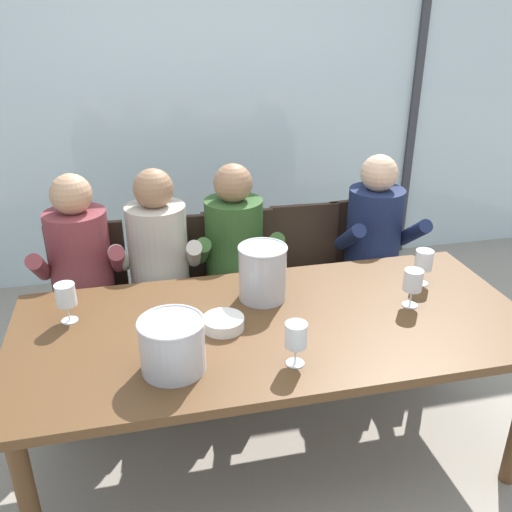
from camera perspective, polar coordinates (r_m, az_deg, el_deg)
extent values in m
plane|color=#9E9384|center=(3.57, -2.37, -8.64)|extent=(14.00, 14.00, 0.00)
cube|color=silver|center=(4.12, -5.65, 15.37)|extent=(7.39, 0.03, 2.60)
cube|color=#38383D|center=(4.61, 16.12, 15.58)|extent=(0.06, 0.06, 2.60)
cube|color=#568942|center=(7.47, -9.10, 15.47)|extent=(13.39, 2.40, 1.58)
cube|color=brown|center=(2.36, 1.92, -7.23)|extent=(2.19, 0.98, 0.04)
cylinder|color=brown|center=(2.29, -22.39, -22.76)|extent=(0.07, 0.07, 0.69)
cylinder|color=brown|center=(2.87, -20.33, -11.32)|extent=(0.07, 0.07, 0.69)
cylinder|color=brown|center=(3.22, 17.49, -6.73)|extent=(0.07, 0.07, 0.69)
cube|color=#332319|center=(3.14, -16.89, -5.44)|extent=(0.46, 0.46, 0.03)
cube|color=#332319|center=(3.21, -17.04, -0.23)|extent=(0.42, 0.06, 0.42)
cylinder|color=#332319|center=(3.13, -20.20, -10.99)|extent=(0.04, 0.04, 0.43)
cylinder|color=#332319|center=(3.08, -13.14, -10.66)|extent=(0.04, 0.04, 0.43)
cylinder|color=#332319|center=(3.44, -19.27, -7.34)|extent=(0.04, 0.04, 0.43)
cylinder|color=#332319|center=(3.39, -12.92, -6.97)|extent=(0.04, 0.04, 0.43)
cube|color=#332319|center=(3.12, -8.72, -4.70)|extent=(0.48, 0.48, 0.03)
cube|color=#332319|center=(3.20, -8.97, 0.52)|extent=(0.42, 0.07, 0.42)
cylinder|color=#332319|center=(3.10, -12.02, -10.30)|extent=(0.04, 0.04, 0.43)
cylinder|color=#332319|center=(3.08, -4.87, -9.92)|extent=(0.04, 0.04, 0.43)
cylinder|color=#332319|center=(3.41, -11.68, -6.65)|extent=(0.04, 0.04, 0.43)
cylinder|color=#332319|center=(3.40, -5.26, -6.30)|extent=(0.04, 0.04, 0.43)
cube|color=#332319|center=(3.17, -1.38, -3.90)|extent=(0.47, 0.47, 0.03)
cube|color=#332319|center=(3.25, -1.93, 1.21)|extent=(0.42, 0.06, 0.42)
cylinder|color=#332319|center=(3.11, -4.33, -9.52)|extent=(0.04, 0.04, 0.43)
cylinder|color=#332319|center=(3.16, 2.62, -8.89)|extent=(0.04, 0.04, 0.43)
cylinder|color=#332319|center=(3.43, -4.96, -5.98)|extent=(0.04, 0.04, 0.43)
cylinder|color=#332319|center=(3.48, 1.32, -5.46)|extent=(0.04, 0.04, 0.43)
cube|color=#332319|center=(3.28, 5.74, -3.02)|extent=(0.46, 0.46, 0.03)
cube|color=#332319|center=(3.36, 4.95, 1.91)|extent=(0.42, 0.05, 0.42)
cylinder|color=#332319|center=(3.19, 3.20, -8.52)|extent=(0.04, 0.04, 0.43)
cylinder|color=#332319|center=(3.29, 9.69, -7.73)|extent=(0.04, 0.04, 0.43)
cylinder|color=#332319|center=(3.51, 1.72, -5.17)|extent=(0.04, 0.04, 0.43)
cylinder|color=#332319|center=(3.60, 7.66, -4.56)|extent=(0.04, 0.04, 0.43)
cube|color=#332319|center=(3.43, 11.82, -2.11)|extent=(0.48, 0.48, 0.03)
cube|color=#332319|center=(3.50, 10.57, 2.54)|extent=(0.42, 0.07, 0.42)
cylinder|color=#332319|center=(3.32, 10.15, -7.52)|extent=(0.04, 0.04, 0.43)
cylinder|color=#332319|center=(3.49, 15.73, -6.33)|extent=(0.04, 0.04, 0.43)
cylinder|color=#332319|center=(3.61, 7.41, -4.48)|extent=(0.04, 0.04, 0.43)
cylinder|color=#332319|center=(3.77, 12.67, -3.55)|extent=(0.04, 0.04, 0.43)
cylinder|color=brown|center=(3.05, -17.69, -0.23)|extent=(0.33, 0.33, 0.52)
sphere|color=tan|center=(2.93, -18.58, 6.07)|extent=(0.21, 0.21, 0.21)
cube|color=#47423D|center=(3.00, -18.87, -6.49)|extent=(0.14, 0.40, 0.13)
cube|color=#47423D|center=(2.99, -15.43, -6.15)|extent=(0.14, 0.40, 0.13)
cylinder|color=#47423D|center=(2.97, -18.38, -12.56)|extent=(0.10, 0.10, 0.46)
cylinder|color=#47423D|center=(2.95, -14.84, -12.24)|extent=(0.10, 0.10, 0.46)
cylinder|color=brown|center=(2.95, -21.47, -1.12)|extent=(0.09, 0.33, 0.26)
cylinder|color=brown|center=(2.92, -14.12, -0.34)|extent=(0.09, 0.33, 0.26)
cylinder|color=#B7AD9E|center=(3.04, -10.06, 0.49)|extent=(0.35, 0.35, 0.52)
sphere|color=#936B4C|center=(2.91, -10.58, 6.86)|extent=(0.21, 0.21, 0.21)
cube|color=#47423D|center=(2.98, -11.50, -5.74)|extent=(0.16, 0.41, 0.13)
cube|color=#47423D|center=(2.98, -8.03, -5.55)|extent=(0.16, 0.41, 0.13)
cylinder|color=#47423D|center=(2.95, -11.26, -11.86)|extent=(0.10, 0.10, 0.46)
cylinder|color=#47423D|center=(2.94, -7.69, -11.68)|extent=(0.10, 0.10, 0.46)
cylinder|color=#B7AD9E|center=(2.93, -13.85, -0.22)|extent=(0.11, 0.33, 0.26)
cylinder|color=#B7AD9E|center=(2.91, -6.42, 0.21)|extent=(0.11, 0.33, 0.26)
cylinder|color=#2D5123|center=(3.08, -2.28, 1.22)|extent=(0.33, 0.33, 0.52)
sphere|color=#936B4C|center=(2.96, -2.40, 7.53)|extent=(0.21, 0.21, 0.21)
cube|color=#47423D|center=(3.01, -3.36, -4.95)|extent=(0.15, 0.41, 0.13)
cube|color=#47423D|center=(3.03, 0.03, -4.66)|extent=(0.15, 0.41, 0.13)
cylinder|color=#47423D|center=(2.98, -2.75, -11.00)|extent=(0.10, 0.10, 0.46)
cylinder|color=#47423D|center=(3.00, 0.72, -10.65)|extent=(0.10, 0.10, 0.46)
cylinder|color=#2D5123|center=(2.94, -5.62, 0.49)|extent=(0.10, 0.33, 0.26)
cylinder|color=#2D5123|center=(2.99, 1.64, 1.03)|extent=(0.10, 0.33, 0.26)
cylinder|color=#192347|center=(3.32, 12.06, 2.49)|extent=(0.34, 0.34, 0.52)
sphere|color=#DBAD89|center=(3.21, 12.62, 8.35)|extent=(0.21, 0.21, 0.21)
cube|color=#47423D|center=(3.23, 11.43, -3.21)|extent=(0.15, 0.41, 0.13)
cube|color=#47423D|center=(3.30, 14.36, -2.91)|extent=(0.15, 0.41, 0.13)
cylinder|color=#47423D|center=(3.20, 12.32, -8.79)|extent=(0.10, 0.10, 0.46)
cylinder|color=#47423D|center=(3.27, 15.28, -8.37)|extent=(0.10, 0.10, 0.46)
cylinder|color=#192347|center=(3.15, 9.66, 1.91)|extent=(0.10, 0.33, 0.26)
cylinder|color=#192347|center=(3.29, 15.93, 2.31)|extent=(0.10, 0.33, 0.26)
cylinder|color=#B7B7BC|center=(2.48, 0.69, -1.78)|extent=(0.22, 0.22, 0.25)
torus|color=silver|center=(2.42, 0.70, 0.86)|extent=(0.22, 0.22, 0.01)
cylinder|color=#B7B7BC|center=(2.05, -8.64, -9.15)|extent=(0.24, 0.24, 0.20)
torus|color=silver|center=(1.99, -8.82, -6.76)|extent=(0.25, 0.25, 0.01)
cylinder|color=silver|center=(2.31, -3.41, -6.86)|extent=(0.17, 0.17, 0.05)
cylinder|color=silver|center=(2.57, 15.62, -4.90)|extent=(0.07, 0.07, 0.00)
cylinder|color=silver|center=(2.55, 15.72, -4.12)|extent=(0.01, 0.01, 0.07)
cylinder|color=silver|center=(2.51, 15.94, -2.42)|extent=(0.08, 0.08, 0.09)
cylinder|color=maroon|center=(2.52, 15.87, -2.96)|extent=(0.07, 0.07, 0.04)
cylinder|color=silver|center=(2.49, -18.69, -6.32)|extent=(0.07, 0.07, 0.00)
cylinder|color=silver|center=(2.47, -18.81, -5.54)|extent=(0.01, 0.01, 0.07)
cylinder|color=silver|center=(2.43, -19.08, -3.80)|extent=(0.08, 0.08, 0.09)
cylinder|color=silver|center=(2.77, 16.66, -2.71)|extent=(0.07, 0.07, 0.00)
cylinder|color=silver|center=(2.75, 16.76, -1.98)|extent=(0.01, 0.01, 0.07)
cylinder|color=silver|center=(2.72, 16.98, -0.38)|extent=(0.08, 0.08, 0.09)
cylinder|color=#E0D184|center=(2.73, 16.91, -0.88)|extent=(0.07, 0.07, 0.04)
cylinder|color=silver|center=(2.11, 4.06, -10.98)|extent=(0.07, 0.07, 0.00)
cylinder|color=silver|center=(2.09, 4.09, -10.10)|extent=(0.01, 0.01, 0.07)
cylinder|color=silver|center=(2.04, 4.16, -8.14)|extent=(0.08, 0.08, 0.09)
cylinder|color=maroon|center=(2.05, 4.14, -8.77)|extent=(0.07, 0.07, 0.04)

